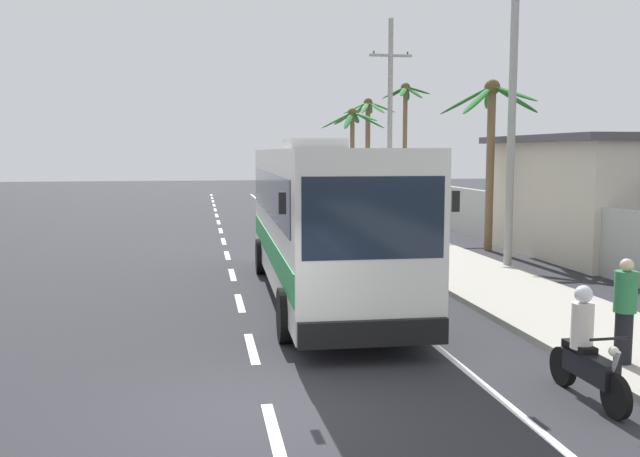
{
  "coord_description": "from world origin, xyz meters",
  "views": [
    {
      "loc": [
        -0.86,
        -9.13,
        3.57
      ],
      "look_at": [
        2.02,
        7.46,
        1.7
      ],
      "focal_mm": 38.63,
      "sensor_mm": 36.0,
      "label": 1
    }
  ],
  "objects_px": {
    "motorcycle_trailing": "(586,354)",
    "motorcycle_beside_bus": "(344,228)",
    "palm_farthest": "(491,129)",
    "palm_fourth": "(405,119)",
    "palm_nearest": "(368,131)",
    "palm_third": "(353,134)",
    "utility_pole_mid": "(512,103)",
    "coach_bus_foreground": "(321,215)",
    "utility_pole_far": "(390,120)",
    "pedestrian_near_kerb": "(625,309)"
  },
  "relations": [
    {
      "from": "coach_bus_foreground",
      "to": "pedestrian_near_kerb",
      "type": "bearing_deg",
      "value": -60.24
    },
    {
      "from": "coach_bus_foreground",
      "to": "palm_third",
      "type": "bearing_deg",
      "value": 75.56
    },
    {
      "from": "coach_bus_foreground",
      "to": "palm_farthest",
      "type": "height_order",
      "value": "palm_farthest"
    },
    {
      "from": "palm_third",
      "to": "palm_nearest",
      "type": "bearing_deg",
      "value": 64.85
    },
    {
      "from": "pedestrian_near_kerb",
      "to": "palm_fourth",
      "type": "relative_size",
      "value": 0.23
    },
    {
      "from": "utility_pole_mid",
      "to": "utility_pole_far",
      "type": "xyz_separation_m",
      "value": [
        -0.07,
        13.27,
        0.13
      ]
    },
    {
      "from": "utility_pole_far",
      "to": "palm_fourth",
      "type": "distance_m",
      "value": 6.8
    },
    {
      "from": "palm_nearest",
      "to": "palm_farthest",
      "type": "distance_m",
      "value": 19.31
    },
    {
      "from": "motorcycle_beside_bus",
      "to": "palm_nearest",
      "type": "xyz_separation_m",
      "value": [
        5.05,
        16.88,
        4.26
      ]
    },
    {
      "from": "palm_nearest",
      "to": "palm_third",
      "type": "bearing_deg",
      "value": -115.15
    },
    {
      "from": "palm_farthest",
      "to": "palm_fourth",
      "type": "bearing_deg",
      "value": 84.51
    },
    {
      "from": "coach_bus_foreground",
      "to": "palm_nearest",
      "type": "xyz_separation_m",
      "value": [
        7.59,
        26.19,
        2.87
      ]
    },
    {
      "from": "utility_pole_mid",
      "to": "utility_pole_far",
      "type": "bearing_deg",
      "value": 90.32
    },
    {
      "from": "palm_farthest",
      "to": "pedestrian_near_kerb",
      "type": "bearing_deg",
      "value": -104.8
    },
    {
      "from": "motorcycle_trailing",
      "to": "palm_third",
      "type": "distance_m",
      "value": 30.37
    },
    {
      "from": "motorcycle_trailing",
      "to": "utility_pole_far",
      "type": "relative_size",
      "value": 0.2
    },
    {
      "from": "pedestrian_near_kerb",
      "to": "palm_third",
      "type": "xyz_separation_m",
      "value": [
        1.89,
        28.87,
        3.58
      ]
    },
    {
      "from": "palm_nearest",
      "to": "palm_third",
      "type": "distance_m",
      "value": 4.44
    },
    {
      "from": "palm_nearest",
      "to": "utility_pole_mid",
      "type": "bearing_deg",
      "value": -93.12
    },
    {
      "from": "palm_fourth",
      "to": "palm_farthest",
      "type": "height_order",
      "value": "palm_fourth"
    },
    {
      "from": "palm_nearest",
      "to": "utility_pole_far",
      "type": "bearing_deg",
      "value": -97.66
    },
    {
      "from": "motorcycle_trailing",
      "to": "palm_fourth",
      "type": "relative_size",
      "value": 0.26
    },
    {
      "from": "utility_pole_mid",
      "to": "palm_third",
      "type": "height_order",
      "value": "utility_pole_mid"
    },
    {
      "from": "motorcycle_beside_bus",
      "to": "palm_nearest",
      "type": "distance_m",
      "value": 18.13
    },
    {
      "from": "palm_third",
      "to": "coach_bus_foreground",
      "type": "bearing_deg",
      "value": -104.44
    },
    {
      "from": "pedestrian_near_kerb",
      "to": "coach_bus_foreground",
      "type": "bearing_deg",
      "value": 86.64
    },
    {
      "from": "utility_pole_mid",
      "to": "palm_third",
      "type": "xyz_separation_m",
      "value": [
        -0.62,
        19.22,
        -0.4
      ]
    },
    {
      "from": "palm_nearest",
      "to": "palm_fourth",
      "type": "xyz_separation_m",
      "value": [
        1.32,
        -3.71,
        0.62
      ]
    },
    {
      "from": "motorcycle_trailing",
      "to": "motorcycle_beside_bus",
      "type": "bearing_deg",
      "value": 89.94
    },
    {
      "from": "motorcycle_beside_bus",
      "to": "palm_third",
      "type": "height_order",
      "value": "palm_third"
    },
    {
      "from": "coach_bus_foreground",
      "to": "motorcycle_trailing",
      "type": "bearing_deg",
      "value": -72.0
    },
    {
      "from": "motorcycle_trailing",
      "to": "palm_fourth",
      "type": "height_order",
      "value": "palm_fourth"
    },
    {
      "from": "utility_pole_mid",
      "to": "palm_nearest",
      "type": "relative_size",
      "value": 1.38
    },
    {
      "from": "palm_farthest",
      "to": "coach_bus_foreground",
      "type": "bearing_deg",
      "value": -137.11
    },
    {
      "from": "motorcycle_trailing",
      "to": "palm_third",
      "type": "height_order",
      "value": "palm_third"
    },
    {
      "from": "utility_pole_mid",
      "to": "motorcycle_trailing",
      "type": "bearing_deg",
      "value": -109.55
    },
    {
      "from": "motorcycle_trailing",
      "to": "utility_pole_mid",
      "type": "bearing_deg",
      "value": 70.45
    },
    {
      "from": "coach_bus_foreground",
      "to": "pedestrian_near_kerb",
      "type": "distance_m",
      "value": 7.77
    },
    {
      "from": "motorcycle_trailing",
      "to": "palm_nearest",
      "type": "xyz_separation_m",
      "value": [
        5.07,
        33.96,
        4.24
      ]
    },
    {
      "from": "coach_bus_foreground",
      "to": "motorcycle_beside_bus",
      "type": "bearing_deg",
      "value": 74.73
    },
    {
      "from": "motorcycle_beside_bus",
      "to": "palm_fourth",
      "type": "relative_size",
      "value": 0.26
    },
    {
      "from": "palm_fourth",
      "to": "utility_pole_far",
      "type": "bearing_deg",
      "value": -113.03
    },
    {
      "from": "coach_bus_foreground",
      "to": "motorcycle_beside_bus",
      "type": "height_order",
      "value": "coach_bus_foreground"
    },
    {
      "from": "palm_third",
      "to": "palm_farthest",
      "type": "xyz_separation_m",
      "value": [
        1.7,
        -15.29,
        -0.21
      ]
    },
    {
      "from": "motorcycle_beside_bus",
      "to": "utility_pole_mid",
      "type": "height_order",
      "value": "utility_pole_mid"
    },
    {
      "from": "pedestrian_near_kerb",
      "to": "utility_pole_mid",
      "type": "xyz_separation_m",
      "value": [
        2.5,
        9.65,
        3.99
      ]
    },
    {
      "from": "coach_bus_foreground",
      "to": "motorcycle_beside_bus",
      "type": "distance_m",
      "value": 9.75
    },
    {
      "from": "coach_bus_foreground",
      "to": "palm_fourth",
      "type": "height_order",
      "value": "palm_fourth"
    },
    {
      "from": "pedestrian_near_kerb",
      "to": "palm_farthest",
      "type": "bearing_deg",
      "value": 42.08
    },
    {
      "from": "motorcycle_beside_bus",
      "to": "palm_farthest",
      "type": "bearing_deg",
      "value": -26.44
    }
  ]
}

